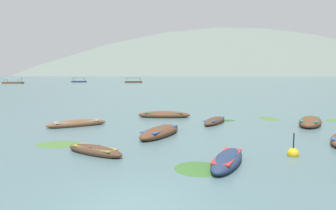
% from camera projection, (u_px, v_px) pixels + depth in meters
% --- Properties ---
extents(ground_plane, '(6000.00, 6000.00, 0.00)m').
position_uv_depth(ground_plane, '(189.00, 76.00, 1497.62)').
color(ground_plane, slate).
extents(mountain_1, '(993.09, 993.09, 318.53)m').
position_uv_depth(mountain_1, '(72.00, 52.00, 2082.00)').
color(mountain_1, '#56665B').
rests_on(mountain_1, ground).
extents(mountain_2, '(2256.36, 2256.36, 608.75)m').
position_uv_depth(mountain_2, '(204.00, 25.00, 1812.26)').
color(mountain_2, slate).
rests_on(mountain_2, ground).
extents(rowboat_0, '(2.19, 3.86, 0.60)m').
position_uv_depth(rowboat_0, '(227.00, 160.00, 12.40)').
color(rowboat_0, navy).
rests_on(rowboat_0, ground).
extents(rowboat_1, '(4.56, 1.52, 0.66)m').
position_uv_depth(rowboat_1, '(164.00, 115.00, 26.36)').
color(rowboat_1, brown).
rests_on(rowboat_1, ground).
extents(rowboat_2, '(2.89, 4.60, 0.69)m').
position_uv_depth(rowboat_2, '(160.00, 132.00, 18.38)').
color(rowboat_2, brown).
rests_on(rowboat_2, ground).
extents(rowboat_3, '(3.30, 4.75, 0.73)m').
position_uv_depth(rowboat_3, '(310.00, 122.00, 22.27)').
color(rowboat_3, brown).
rests_on(rowboat_3, ground).
extents(rowboat_6, '(2.41, 3.85, 0.56)m').
position_uv_depth(rowboat_6, '(215.00, 121.00, 23.04)').
color(rowboat_6, '#4C3323').
rests_on(rowboat_6, ground).
extents(rowboat_7, '(3.36, 2.40, 0.51)m').
position_uv_depth(rowboat_7, '(95.00, 151.00, 14.10)').
color(rowboat_7, '#4C3323').
rests_on(rowboat_7, ground).
extents(rowboat_8, '(4.09, 3.31, 0.57)m').
position_uv_depth(rowboat_8, '(77.00, 124.00, 21.77)').
color(rowboat_8, brown).
rests_on(rowboat_8, ground).
extents(ferry_0, '(7.21, 2.91, 2.54)m').
position_uv_depth(ferry_0, '(79.00, 81.00, 151.97)').
color(ferry_0, navy).
rests_on(ferry_0, ground).
extents(ferry_1, '(8.73, 4.76, 2.54)m').
position_uv_depth(ferry_1, '(133.00, 82.00, 144.58)').
color(ferry_1, '#4C3323').
rests_on(ferry_1, ground).
extents(ferry_2, '(8.27, 3.68, 2.54)m').
position_uv_depth(ferry_2, '(13.00, 83.00, 129.67)').
color(ferry_2, brown).
rests_on(ferry_2, ground).
extents(mooring_buoy, '(0.51, 0.51, 1.20)m').
position_uv_depth(mooring_buoy, '(293.00, 153.00, 13.75)').
color(mooring_buoy, yellow).
rests_on(mooring_buoy, ground).
extents(weed_patch_0, '(2.55, 2.60, 0.14)m').
position_uv_depth(weed_patch_0, '(199.00, 169.00, 11.85)').
color(weed_patch_0, '#38662D').
rests_on(weed_patch_0, ground).
extents(weed_patch_1, '(1.60, 2.53, 0.14)m').
position_uv_depth(weed_patch_1, '(269.00, 119.00, 25.48)').
color(weed_patch_1, '#477033').
rests_on(weed_patch_1, ground).
extents(weed_patch_4, '(2.50, 1.64, 0.14)m').
position_uv_depth(weed_patch_4, '(59.00, 145.00, 16.00)').
color(weed_patch_4, '#477033').
rests_on(weed_patch_4, ground).
extents(weed_patch_5, '(2.98, 1.72, 0.14)m').
position_uv_depth(weed_patch_5, '(219.00, 121.00, 24.30)').
color(weed_patch_5, '#2D5628').
rests_on(weed_patch_5, ground).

